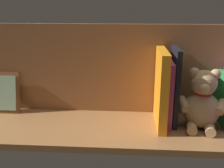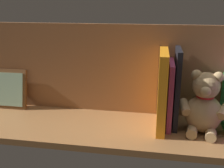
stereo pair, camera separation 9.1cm
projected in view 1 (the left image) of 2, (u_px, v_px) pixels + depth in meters
ground_plane at (112, 128)px, 95.55cm from camera, size 116.32×31.14×2.20cm
shelf_back_panel at (114, 69)px, 102.95cm from camera, size 116.32×1.50×33.88cm
book_3 at (223, 99)px, 94.24cm from camera, size 1.74×15.54×17.99cm
teddy_bear at (202, 102)px, 91.02cm from camera, size 16.68×14.73×20.86cm
book_4 at (174, 86)px, 94.46cm from camera, size 1.62×14.73×26.85cm
book_5 at (168, 92)px, 94.67cm from camera, size 1.62×15.89×22.58cm
book_6 at (161, 88)px, 92.52cm from camera, size 2.79×19.60×26.33cm
picture_frame_leaning at (1, 92)px, 104.92cm from camera, size 14.62×4.57×15.90cm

